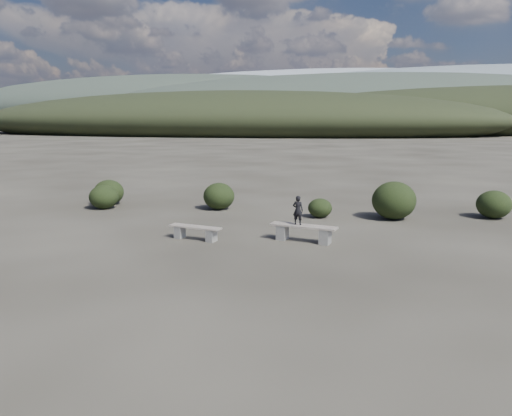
# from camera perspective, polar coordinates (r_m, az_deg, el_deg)

# --- Properties ---
(ground) EXTENTS (1200.00, 1200.00, 0.00)m
(ground) POSITION_cam_1_polar(r_m,az_deg,el_deg) (10.60, -7.20, -9.09)
(ground) COLOR #292620
(ground) RESTS_ON ground
(bench_left) EXTENTS (1.64, 0.66, 0.40)m
(bench_left) POSITION_cam_1_polar(r_m,az_deg,el_deg) (14.58, -6.95, -2.68)
(bench_left) COLOR slate
(bench_left) RESTS_ON ground
(bench_right) EXTENTS (1.97, 0.80, 0.48)m
(bench_right) POSITION_cam_1_polar(r_m,az_deg,el_deg) (14.30, 5.44, -2.70)
(bench_right) COLOR slate
(bench_right) RESTS_ON ground
(seated_person) EXTENTS (0.34, 0.25, 0.84)m
(seated_person) POSITION_cam_1_polar(r_m,az_deg,el_deg) (14.24, 4.81, -0.25)
(seated_person) COLOR black
(seated_person) RESTS_ON bench_right
(shrub_a) EXTENTS (1.12, 1.12, 0.92)m
(shrub_a) POSITION_cam_1_polar(r_m,az_deg,el_deg) (20.22, -17.01, 1.22)
(shrub_a) COLOR black
(shrub_a) RESTS_ON ground
(shrub_b) EXTENTS (1.20, 1.20, 1.03)m
(shrub_b) POSITION_cam_1_polar(r_m,az_deg,el_deg) (19.24, -4.26, 1.36)
(shrub_b) COLOR black
(shrub_b) RESTS_ON ground
(shrub_c) EXTENTS (0.85, 0.85, 0.68)m
(shrub_c) POSITION_cam_1_polar(r_m,az_deg,el_deg) (17.79, 7.32, 0.00)
(shrub_c) COLOR black
(shrub_c) RESTS_ON ground
(shrub_d) EXTENTS (1.51, 1.51, 1.32)m
(shrub_d) POSITION_cam_1_polar(r_m,az_deg,el_deg) (17.97, 15.49, 0.84)
(shrub_d) COLOR black
(shrub_d) RESTS_ON ground
(shrub_e) EXTENTS (1.18, 1.18, 0.99)m
(shrub_e) POSITION_cam_1_polar(r_m,az_deg,el_deg) (19.37, 25.55, 0.37)
(shrub_e) COLOR black
(shrub_e) RESTS_ON ground
(shrub_f) EXTENTS (1.19, 1.19, 1.01)m
(shrub_f) POSITION_cam_1_polar(r_m,az_deg,el_deg) (21.11, -16.47, 1.74)
(shrub_f) COLOR black
(shrub_f) RESTS_ON ground
(mountain_ridges) EXTENTS (500.00, 400.00, 56.00)m
(mountain_ridges) POSITION_cam_1_polar(r_m,az_deg,el_deg) (348.71, 10.88, 11.40)
(mountain_ridges) COLOR black
(mountain_ridges) RESTS_ON ground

